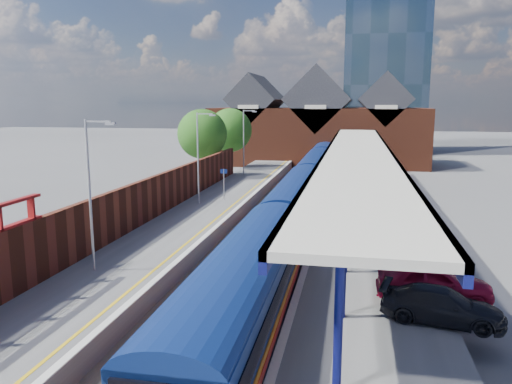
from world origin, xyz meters
TOP-DOWN VIEW (x-y plane):
  - ground at (0.00, 30.00)m, footprint 240.00×240.00m
  - ballast_bed at (0.00, 20.00)m, footprint 6.00×76.00m
  - rails at (0.00, 20.00)m, footprint 4.51×76.00m
  - left_platform at (-5.50, 20.00)m, footprint 5.00×76.00m
  - right_platform at (6.00, 20.00)m, footprint 6.00×76.00m
  - coping_left at (-3.15, 20.00)m, footprint 0.30×76.00m
  - coping_right at (3.15, 20.00)m, footprint 0.30×76.00m
  - yellow_line at (-3.75, 20.00)m, footprint 0.14×76.00m
  - train at (1.49, 27.28)m, footprint 2.90×65.92m
  - canopy at (5.48, 21.95)m, footprint 4.50×52.00m
  - lamp_post_b at (-6.36, 6.00)m, footprint 1.48×0.18m
  - lamp_post_c at (-6.36, 22.00)m, footprint 1.48×0.18m
  - lamp_post_d at (-6.36, 38.00)m, footprint 1.48×0.18m
  - platform_sign at (-5.00, 24.00)m, footprint 0.55×0.08m
  - brick_wall at (-8.10, 13.54)m, footprint 0.35×50.00m
  - station_building at (0.00, 58.00)m, footprint 30.00×12.12m
  - glass_tower at (10.00, 80.00)m, footprint 14.20×14.20m
  - tree_near at (-10.35, 35.91)m, footprint 5.20×5.20m
  - tree_far at (-9.35, 43.91)m, footprint 5.20×5.20m
  - parked_car_red at (8.49, 5.26)m, footprint 4.42×1.82m
  - parked_car_silver at (6.80, 10.67)m, footprint 4.33×1.61m
  - parked_car_dark at (8.50, 3.30)m, footprint 4.51×2.59m
  - parked_car_blue at (8.49, 15.82)m, footprint 5.04×3.76m

SIDE VIEW (x-z plane):
  - ground at x=0.00m, z-range 0.00..0.00m
  - ballast_bed at x=0.00m, z-range 0.00..0.06m
  - rails at x=0.00m, z-range 0.05..0.19m
  - left_platform at x=-5.50m, z-range 0.00..1.00m
  - right_platform at x=6.00m, z-range 0.00..1.00m
  - yellow_line at x=-3.75m, z-range 1.00..1.01m
  - coping_left at x=-3.15m, z-range 1.00..1.05m
  - coping_right at x=3.15m, z-range 1.00..1.05m
  - parked_car_dark at x=8.50m, z-range 1.00..2.23m
  - parked_car_blue at x=8.49m, z-range 1.00..2.27m
  - parked_car_silver at x=6.80m, z-range 1.00..2.41m
  - parked_car_red at x=8.49m, z-range 1.00..2.50m
  - train at x=1.49m, z-range 0.40..3.85m
  - brick_wall at x=-8.10m, z-range 0.52..4.38m
  - platform_sign at x=-5.00m, z-range 1.44..3.94m
  - lamp_post_b at x=-6.36m, z-range 1.49..8.49m
  - lamp_post_c at x=-6.36m, z-range 1.49..8.49m
  - lamp_post_d at x=-6.36m, z-range 1.49..8.49m
  - canopy at x=5.48m, z-range 3.01..7.49m
  - tree_near at x=-10.35m, z-range 1.30..9.40m
  - tree_far at x=-9.35m, z-range 1.30..9.40m
  - station_building at x=0.00m, z-range -1.44..12.34m
  - glass_tower at x=10.00m, z-range 0.05..40.35m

